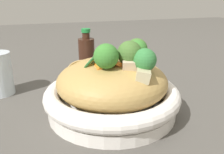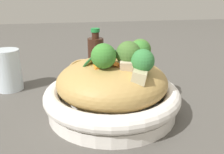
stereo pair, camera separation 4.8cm
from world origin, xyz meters
The scene contains 8 objects.
ground_plane centered at (0.00, 0.00, 0.00)m, with size 3.00×3.00×0.00m, color #4D4A44.
serving_bowl centered at (0.00, 0.00, 0.03)m, with size 0.28×0.28×0.06m.
noodle_heap centered at (0.00, 0.00, 0.07)m, with size 0.22×0.22×0.10m.
broccoli_florets centered at (-0.03, 0.01, 0.13)m, with size 0.16×0.16×0.07m.
carrot_coins centered at (-0.01, 0.00, 0.11)m, with size 0.11×0.10×0.03m.
zucchini_slices centered at (0.02, -0.01, 0.11)m, with size 0.09×0.07×0.04m.
chicken_chunks centered at (-0.03, 0.03, 0.11)m, with size 0.06×0.15×0.04m.
soy_sauce_bottle centered at (0.00, -0.26, 0.06)m, with size 0.05×0.05×0.14m.
Camera 1 is at (0.13, 0.43, 0.24)m, focal length 38.69 mm.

